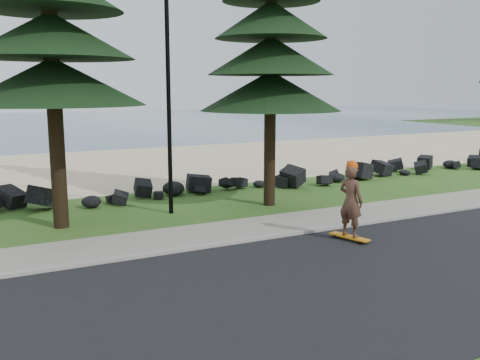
% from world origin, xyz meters
% --- Properties ---
extents(ground, '(160.00, 160.00, 0.00)m').
position_xyz_m(ground, '(0.00, 0.00, 0.00)').
color(ground, '#28551A').
rests_on(ground, ground).
extents(road, '(160.00, 7.00, 0.02)m').
position_xyz_m(road, '(0.00, -4.50, 0.01)').
color(road, black).
rests_on(road, ground).
extents(kerb, '(160.00, 0.20, 0.10)m').
position_xyz_m(kerb, '(0.00, -0.90, 0.05)').
color(kerb, '#9C968C').
rests_on(kerb, ground).
extents(sidewalk, '(160.00, 2.00, 0.08)m').
position_xyz_m(sidewalk, '(0.00, 0.20, 0.04)').
color(sidewalk, '#A09A85').
rests_on(sidewalk, ground).
extents(beach_sand, '(160.00, 15.00, 0.01)m').
position_xyz_m(beach_sand, '(0.00, 14.50, 0.01)').
color(beach_sand, tan).
rests_on(beach_sand, ground).
extents(ocean, '(160.00, 58.00, 0.01)m').
position_xyz_m(ocean, '(0.00, 51.00, 0.00)').
color(ocean, '#40667A').
rests_on(ocean, ground).
extents(seawall_boulders, '(60.00, 2.40, 1.10)m').
position_xyz_m(seawall_boulders, '(0.00, 5.60, 0.00)').
color(seawall_boulders, black).
rests_on(seawall_boulders, ground).
extents(lamp_post, '(0.25, 0.14, 8.14)m').
position_xyz_m(lamp_post, '(0.00, 3.20, 4.13)').
color(lamp_post, black).
rests_on(lamp_post, ground).
extents(skateboarder, '(0.64, 1.20, 2.16)m').
position_xyz_m(skateboarder, '(3.17, -2.05, 1.09)').
color(skateboarder, orange).
rests_on(skateboarder, ground).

